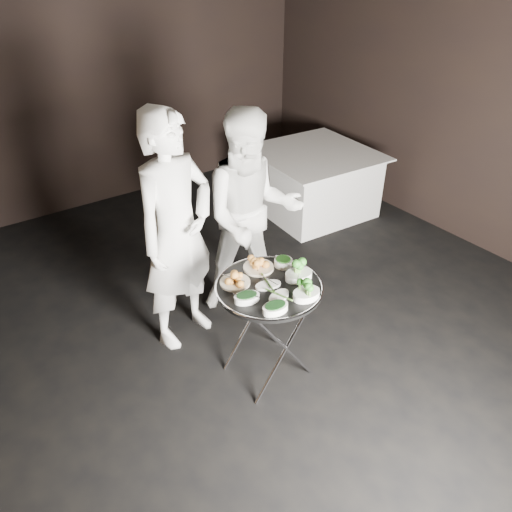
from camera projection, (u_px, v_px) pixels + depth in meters
floor at (254, 377)px, 3.74m from camera, size 6.00×7.00×0.05m
wall_back at (62, 77)px, 5.33m from camera, size 6.00×0.05×3.00m
tray_stand at (268, 326)px, 3.53m from camera, size 0.53×0.45×0.78m
serving_tray at (269, 287)px, 3.34m from camera, size 0.73×0.73×0.04m
potato_plate_a at (235, 280)px, 3.34m from camera, size 0.21×0.21×0.08m
potato_plate_b at (259, 265)px, 3.49m from camera, size 0.22×0.22×0.08m
greens_bowl at (283, 261)px, 3.53m from camera, size 0.14×0.14×0.08m
asparagus_plate_a at (268, 284)px, 3.32m from camera, size 0.20×0.14×0.04m
asparagus_plate_b at (279, 296)px, 3.22m from camera, size 0.20×0.15×0.04m
spinach_bowl_a at (247, 297)px, 3.18m from camera, size 0.19×0.15×0.07m
spinach_bowl_b at (275, 307)px, 3.09m from camera, size 0.18×0.13×0.07m
broccoli_bowl_a at (299, 274)px, 3.39m from camera, size 0.22×0.17×0.08m
broccoli_bowl_b at (306, 293)px, 3.21m from camera, size 0.20×0.15×0.08m
serving_utensils at (265, 275)px, 3.37m from camera, size 0.57×0.40×0.01m
waiter_left at (177, 234)px, 3.64m from camera, size 0.78×0.61×1.87m
waiter_right at (252, 215)px, 4.03m from camera, size 1.03×0.94×1.73m
dining_table at (313, 182)px, 5.79m from camera, size 1.27×1.27×0.72m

